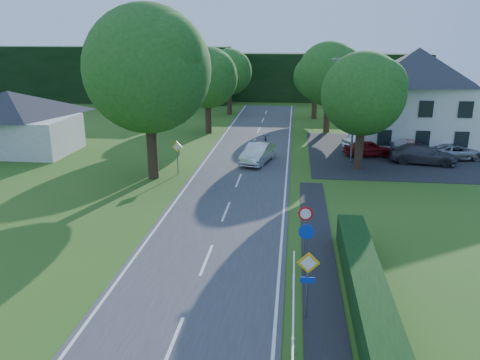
# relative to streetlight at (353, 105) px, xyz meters

# --- Properties ---
(road) EXTENTS (7.00, 80.00, 0.04)m
(road) POSITION_rel_streetlight_xyz_m (-8.06, -10.00, -4.44)
(road) COLOR #3E3E40
(road) RESTS_ON ground
(parking_pad) EXTENTS (14.00, 16.00, 0.04)m
(parking_pad) POSITION_rel_streetlight_xyz_m (3.94, 3.00, -4.44)
(parking_pad) COLOR black
(parking_pad) RESTS_ON ground
(line_edge_left) EXTENTS (0.12, 80.00, 0.01)m
(line_edge_left) POSITION_rel_streetlight_xyz_m (-11.31, -10.00, -4.42)
(line_edge_left) COLOR white
(line_edge_left) RESTS_ON road
(line_edge_right) EXTENTS (0.12, 80.00, 0.01)m
(line_edge_right) POSITION_rel_streetlight_xyz_m (-4.81, -10.00, -4.42)
(line_edge_right) COLOR white
(line_edge_right) RESTS_ON road
(line_centre) EXTENTS (0.12, 80.00, 0.01)m
(line_centre) POSITION_rel_streetlight_xyz_m (-8.06, -10.00, -4.42)
(line_centre) COLOR white
(line_centre) RESTS_ON road
(tree_main) EXTENTS (9.40, 9.40, 11.64)m
(tree_main) POSITION_rel_streetlight_xyz_m (-14.06, -6.00, 1.36)
(tree_main) COLOR #205218
(tree_main) RESTS_ON ground
(tree_left_far) EXTENTS (7.00, 7.00, 8.58)m
(tree_left_far) POSITION_rel_streetlight_xyz_m (-13.06, 10.00, -0.17)
(tree_left_far) COLOR #205218
(tree_left_far) RESTS_ON ground
(tree_right_far) EXTENTS (7.40, 7.40, 9.09)m
(tree_right_far) POSITION_rel_streetlight_xyz_m (-1.06, 12.00, 0.08)
(tree_right_far) COLOR #205218
(tree_right_far) RESTS_ON ground
(tree_left_back) EXTENTS (6.60, 6.60, 8.07)m
(tree_left_back) POSITION_rel_streetlight_xyz_m (-12.56, 22.00, -0.43)
(tree_left_back) COLOR #205218
(tree_left_back) RESTS_ON ground
(tree_right_back) EXTENTS (6.20, 6.20, 7.56)m
(tree_right_back) POSITION_rel_streetlight_xyz_m (-2.06, 20.00, -0.68)
(tree_right_back) COLOR #205218
(tree_right_back) RESTS_ON ground
(tree_right_mid) EXTENTS (7.00, 7.00, 8.58)m
(tree_right_mid) POSITION_rel_streetlight_xyz_m (0.44, -2.00, -0.17)
(tree_right_mid) COLOR #205218
(tree_right_mid) RESTS_ON ground
(treeline_left) EXTENTS (44.00, 6.00, 8.00)m
(treeline_left) POSITION_rel_streetlight_xyz_m (-36.06, 32.00, -0.46)
(treeline_left) COLOR black
(treeline_left) RESTS_ON ground
(treeline_right) EXTENTS (30.00, 5.00, 7.00)m
(treeline_right) POSITION_rel_streetlight_xyz_m (-0.06, 36.00, -0.96)
(treeline_right) COLOR black
(treeline_right) RESTS_ON ground
(bungalow_left) EXTENTS (11.00, 6.50, 5.20)m
(bungalow_left) POSITION_rel_streetlight_xyz_m (-28.06, 0.00, -1.75)
(bungalow_left) COLOR #B0B0AC
(bungalow_left) RESTS_ON ground
(house_white) EXTENTS (10.60, 8.40, 8.60)m
(house_white) POSITION_rel_streetlight_xyz_m (5.94, 6.00, -0.06)
(house_white) COLOR silver
(house_white) RESTS_ON ground
(streetlight) EXTENTS (2.03, 0.18, 8.00)m
(streetlight) POSITION_rel_streetlight_xyz_m (0.00, 0.00, 0.00)
(streetlight) COLOR slate
(streetlight) RESTS_ON ground
(sign_priority_right) EXTENTS (0.78, 0.09, 2.59)m
(sign_priority_right) POSITION_rel_streetlight_xyz_m (-3.76, -22.02, -2.67)
(sign_priority_right) COLOR slate
(sign_priority_right) RESTS_ON ground
(sign_roundabout) EXTENTS (0.64, 0.08, 2.37)m
(sign_roundabout) POSITION_rel_streetlight_xyz_m (-3.76, -19.02, -2.79)
(sign_roundabout) COLOR slate
(sign_roundabout) RESTS_ON ground
(sign_speed_limit) EXTENTS (0.64, 0.11, 2.37)m
(sign_speed_limit) POSITION_rel_streetlight_xyz_m (-3.76, -17.03, -2.70)
(sign_speed_limit) COLOR slate
(sign_speed_limit) RESTS_ON ground
(sign_priority_left) EXTENTS (0.78, 0.09, 2.44)m
(sign_priority_left) POSITION_rel_streetlight_xyz_m (-12.56, -5.02, -2.75)
(sign_priority_left) COLOR slate
(sign_priority_left) RESTS_ON ground
(moving_car) EXTENTS (2.66, 4.93, 1.54)m
(moving_car) POSITION_rel_streetlight_xyz_m (-7.12, -1.17, -3.65)
(moving_car) COLOR silver
(moving_car) RESTS_ON road
(motorcycle) EXTENTS (0.77, 1.77, 0.90)m
(motorcycle) POSITION_rel_streetlight_xyz_m (-6.92, 5.48, -3.97)
(motorcycle) COLOR black
(motorcycle) RESTS_ON road
(parked_car_red) EXTENTS (4.19, 2.50, 1.34)m
(parked_car_red) POSITION_rel_streetlight_xyz_m (1.74, 1.96, -3.76)
(parked_car_red) COLOR maroon
(parked_car_red) RESTS_ON parking_pad
(parked_car_silver_a) EXTENTS (5.11, 3.76, 1.61)m
(parked_car_silver_a) POSITION_rel_streetlight_xyz_m (2.21, 3.65, -3.62)
(parked_car_silver_a) COLOR #AEAFB3
(parked_car_silver_a) RESTS_ON parking_pad
(parked_car_grey) EXTENTS (5.27, 2.82, 1.45)m
(parked_car_grey) POSITION_rel_streetlight_xyz_m (5.60, 0.13, -3.70)
(parked_car_grey) COLOR #424146
(parked_car_grey) RESTS_ON parking_pad
(parked_car_silver_b) EXTENTS (4.74, 2.94, 1.22)m
(parked_car_silver_b) POSITION_rel_streetlight_xyz_m (8.54, 1.69, -3.81)
(parked_car_silver_b) COLOR #A3A4AA
(parked_car_silver_b) RESTS_ON parking_pad
(parasol) EXTENTS (2.21, 2.25, 1.95)m
(parasol) POSITION_rel_streetlight_xyz_m (4.40, 0.20, -3.45)
(parasol) COLOR red
(parasol) RESTS_ON parking_pad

